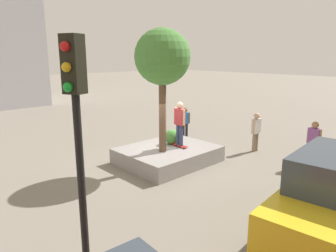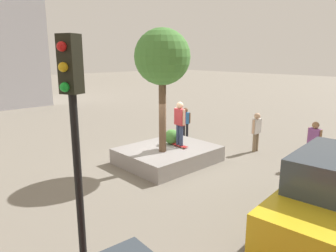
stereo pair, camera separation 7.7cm
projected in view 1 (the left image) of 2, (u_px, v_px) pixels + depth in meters
The scene contains 11 objects.
ground_plane at pixel (167, 164), 12.55m from camera, with size 120.00×120.00×0.00m, color gray.
planter_ledge at pixel (168, 155), 12.66m from camera, with size 3.68×2.97×0.62m, color gray.
plaza_tree at pixel (162, 58), 11.33m from camera, with size 2.08×2.08×4.65m.
boxwood_shrub at pixel (172, 137), 13.04m from camera, with size 0.63×0.63×0.63m, color #4C8C3D.
skateboard at pixel (179, 145), 12.69m from camera, with size 0.24×0.81×0.07m.
skateboarder at pixel (180, 120), 12.46m from camera, with size 0.28×0.60×1.79m.
taxi_cab at pixel (333, 198), 7.16m from camera, with size 4.72×2.50×2.12m.
traffic_light_corner at pixel (78, 134), 4.67m from camera, with size 0.37×0.35×4.59m.
passerby_with_bag at pixel (256, 129), 13.97m from camera, with size 0.60×0.28×1.78m.
pedestrian_crossing at pixel (185, 120), 16.38m from camera, with size 0.35×0.50×1.60m.
bystander_watching at pixel (314, 140), 12.26m from camera, with size 0.29×0.59×1.76m.
Camera 1 is at (8.12, 8.69, 4.30)m, focal length 33.14 mm.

